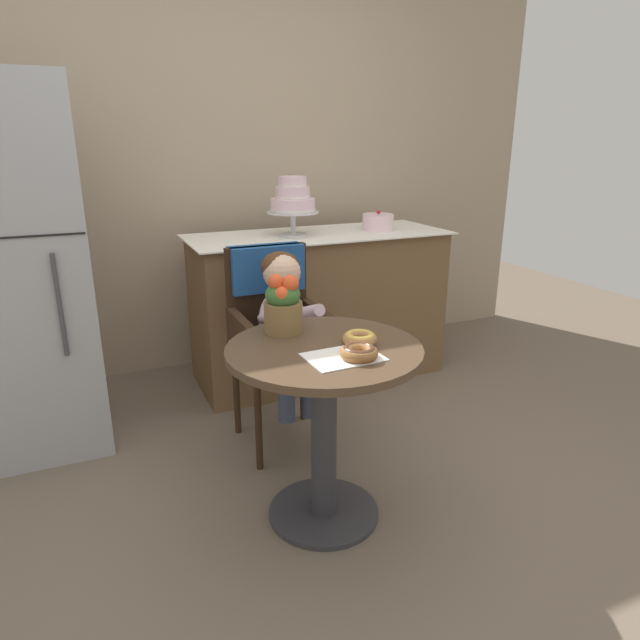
# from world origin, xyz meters

# --- Properties ---
(ground_plane) EXTENTS (8.00, 8.00, 0.00)m
(ground_plane) POSITION_xyz_m (0.00, 0.00, 0.00)
(ground_plane) COLOR #6B5B4C
(back_wall) EXTENTS (4.80, 0.10, 2.70)m
(back_wall) POSITION_xyz_m (0.00, 1.85, 1.35)
(back_wall) COLOR tan
(back_wall) RESTS_ON ground
(cafe_table) EXTENTS (0.72, 0.72, 0.72)m
(cafe_table) POSITION_xyz_m (0.00, 0.00, 0.51)
(cafe_table) COLOR #4C3826
(cafe_table) RESTS_ON ground
(wicker_chair) EXTENTS (0.42, 0.45, 0.95)m
(wicker_chair) POSITION_xyz_m (0.05, 0.69, 0.64)
(wicker_chair) COLOR #332114
(wicker_chair) RESTS_ON ground
(seated_child) EXTENTS (0.27, 0.32, 0.73)m
(seated_child) POSITION_xyz_m (0.05, 0.54, 0.68)
(seated_child) COLOR silver
(seated_child) RESTS_ON ground
(paper_napkin) EXTENTS (0.26, 0.20, 0.00)m
(paper_napkin) POSITION_xyz_m (0.02, -0.12, 0.72)
(paper_napkin) COLOR white
(paper_napkin) RESTS_ON cafe_table
(donut_front) EXTENTS (0.13, 0.13, 0.05)m
(donut_front) POSITION_xyz_m (0.13, -0.03, 0.75)
(donut_front) COLOR #AD7542
(donut_front) RESTS_ON cafe_table
(donut_mid) EXTENTS (0.13, 0.13, 0.05)m
(donut_mid) POSITION_xyz_m (0.06, -0.16, 0.75)
(donut_mid) COLOR #936033
(donut_mid) RESTS_ON cafe_table
(flower_vase) EXTENTS (0.15, 0.15, 0.23)m
(flower_vase) POSITION_xyz_m (-0.08, 0.21, 0.83)
(flower_vase) COLOR brown
(flower_vase) RESTS_ON cafe_table
(display_counter) EXTENTS (1.56, 0.62, 0.90)m
(display_counter) POSITION_xyz_m (0.55, 1.30, 0.45)
(display_counter) COLOR brown
(display_counter) RESTS_ON ground
(tiered_cake_stand) EXTENTS (0.30, 0.30, 0.34)m
(tiered_cake_stand) POSITION_xyz_m (0.39, 1.30, 1.10)
(tiered_cake_stand) COLOR silver
(tiered_cake_stand) RESTS_ON display_counter
(round_layer_cake) EXTENTS (0.19, 0.19, 0.12)m
(round_layer_cake) POSITION_xyz_m (0.94, 1.28, 0.95)
(round_layer_cake) COLOR silver
(round_layer_cake) RESTS_ON display_counter
(refrigerator) EXTENTS (0.64, 0.63, 1.70)m
(refrigerator) POSITION_xyz_m (-1.05, 1.10, 0.85)
(refrigerator) COLOR #9EA0A5
(refrigerator) RESTS_ON ground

